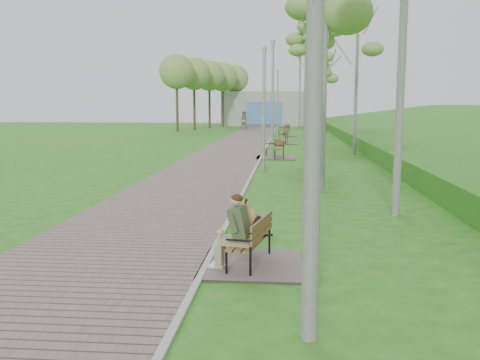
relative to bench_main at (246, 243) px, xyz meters
name	(u,v)px	position (x,y,z in m)	size (l,w,h in m)	color
ground	(237,205)	(-0.62, 5.13, -0.38)	(120.00, 120.00, 0.00)	#236415
walkway	(242,143)	(-2.37, 26.63, -0.36)	(3.50, 67.00, 0.04)	#645651
kerb	(268,143)	(-0.62, 26.63, -0.35)	(0.10, 67.00, 0.05)	#999993
embankment	(467,146)	(11.38, 25.13, -0.38)	(14.00, 70.00, 1.60)	#48902B
building_north	(265,109)	(-2.12, 56.11, 1.62)	(10.00, 5.20, 4.00)	#9E9E99
bench_main	(246,243)	(0.00, 0.00, 0.00)	(1.57, 1.74, 1.37)	#645651
bench_second	(275,154)	(0.04, 17.03, -0.17)	(1.79, 1.99, 1.10)	#645651
bench_third	(283,141)	(0.34, 26.42, -0.18)	(1.75, 1.94, 1.07)	#645651
bench_far	(284,133)	(0.33, 35.03, -0.16)	(1.89, 2.10, 1.16)	#645651
lamp_post_near	(264,114)	(-0.26, 11.89, 1.77)	(0.18, 0.18, 4.60)	#9EA0A5
lamp_post_second	(273,101)	(-0.17, 19.55, 2.30)	(0.22, 0.22, 5.73)	#9EA0A5
lamp_post_third	(278,103)	(-0.33, 41.44, 2.25)	(0.22, 0.22, 5.63)	#9EA0A5
pedestrian_near	(263,121)	(-2.06, 49.95, 0.36)	(0.54, 0.35, 1.48)	silver
pedestrian_far	(244,120)	(-3.80, 45.49, 0.54)	(0.90, 0.70, 1.84)	gray
birch_mid_a	(308,16)	(1.44, 15.83, 5.89)	(2.36, 2.36, 7.98)	silver
birch_mid_b	(358,27)	(3.98, 19.19, 5.88)	(2.38, 2.38, 7.97)	silver
birch_mid_c	(306,43)	(1.83, 30.51, 6.37)	(2.68, 2.68, 8.60)	silver
birch_far_a	(325,7)	(3.04, 29.77, 8.70)	(2.82, 2.82, 11.56)	silver
birch_far_b	(325,50)	(3.10, 29.76, 5.85)	(2.58, 2.58, 7.93)	silver
birch_distant_a	(300,51)	(1.79, 47.26, 7.47)	(2.50, 2.50, 9.99)	silver
birch_distant_b	(326,66)	(4.77, 53.98, 6.40)	(2.55, 2.55, 8.63)	silver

